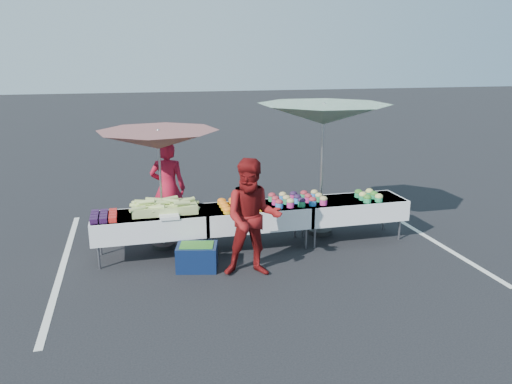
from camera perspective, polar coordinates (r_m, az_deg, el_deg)
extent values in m
plane|color=black|center=(8.82, 0.00, -6.28)|extent=(80.00, 80.00, 0.00)
cube|color=silver|center=(8.66, -21.18, -7.77)|extent=(0.10, 5.00, 0.00)
cube|color=silver|center=(10.05, 18.02, -4.30)|extent=(0.10, 5.00, 0.00)
cube|color=white|center=(8.34, -12.09, -2.60)|extent=(1.80, 0.75, 0.04)
cube|color=white|center=(8.39, -12.03, -3.64)|extent=(1.86, 0.81, 0.36)
cylinder|color=slate|center=(8.26, -17.51, -7.11)|extent=(0.04, 0.04, 0.39)
cylinder|color=slate|center=(8.81, -17.34, -5.68)|extent=(0.04, 0.04, 0.39)
cylinder|color=slate|center=(8.30, -6.10, -6.33)|extent=(0.04, 0.04, 0.39)
cylinder|color=slate|center=(8.85, -6.66, -4.96)|extent=(0.04, 0.04, 0.39)
cube|color=white|center=(8.58, 0.00, -1.74)|extent=(1.80, 0.75, 0.04)
cube|color=white|center=(8.63, 0.00, -2.76)|extent=(1.86, 0.81, 0.36)
cylinder|color=slate|center=(8.32, -5.00, -6.24)|extent=(0.04, 0.04, 0.39)
cylinder|color=slate|center=(8.87, -5.63, -4.88)|extent=(0.04, 0.04, 0.39)
cylinder|color=slate|center=(8.71, 5.74, -5.26)|extent=(0.04, 0.04, 0.39)
cylinder|color=slate|center=(9.24, 4.49, -4.02)|extent=(0.04, 0.04, 0.39)
cube|color=white|center=(9.17, 10.96, -0.89)|extent=(1.80, 0.75, 0.04)
cube|color=white|center=(9.22, 10.91, -1.85)|extent=(1.86, 0.81, 0.36)
cylinder|color=slate|center=(8.77, 6.72, -5.16)|extent=(0.04, 0.04, 0.39)
cylinder|color=slate|center=(9.29, 5.43, -3.94)|extent=(0.04, 0.04, 0.39)
cylinder|color=slate|center=(9.46, 16.07, -4.13)|extent=(0.04, 0.04, 0.39)
cylinder|color=slate|center=(9.94, 14.38, -3.06)|extent=(0.04, 0.04, 0.39)
cube|color=black|center=(8.08, -18.05, -3.15)|extent=(0.12, 0.12, 0.08)
cube|color=black|center=(8.22, -18.00, -2.85)|extent=(0.12, 0.12, 0.08)
cube|color=black|center=(8.35, -17.95, -2.56)|extent=(0.12, 0.12, 0.08)
cube|color=black|center=(8.48, -17.90, -2.28)|extent=(0.12, 0.12, 0.08)
cube|color=black|center=(8.07, -17.06, -3.09)|extent=(0.12, 0.12, 0.08)
cube|color=black|center=(8.21, -17.02, -2.79)|extent=(0.12, 0.12, 0.08)
cube|color=black|center=(8.34, -16.99, -2.50)|extent=(0.12, 0.12, 0.08)
cube|color=black|center=(8.47, -16.95, -2.22)|extent=(0.12, 0.12, 0.08)
cube|color=#B31813|center=(8.07, -16.07, -3.03)|extent=(0.12, 0.12, 0.08)
cube|color=#B31813|center=(8.20, -16.05, -2.73)|extent=(0.12, 0.12, 0.08)
cube|color=#B31813|center=(8.33, -16.03, -2.44)|extent=(0.12, 0.12, 0.08)
cube|color=#B31813|center=(8.47, -16.01, -2.16)|extent=(0.12, 0.12, 0.08)
cube|color=#A9D46D|center=(8.37, -10.43, -1.79)|extent=(1.05, 0.55, 0.14)
cylinder|color=#A9D46D|center=(8.53, -8.48, -1.14)|extent=(0.27, 0.09, 0.10)
cylinder|color=#A9D46D|center=(8.37, -13.08, -1.20)|extent=(0.27, 0.14, 0.07)
cylinder|color=#A9D46D|center=(8.23, -9.65, -0.97)|extent=(0.27, 0.14, 0.09)
cylinder|color=#A9D46D|center=(8.37, -13.36, -1.60)|extent=(0.27, 0.15, 0.10)
cylinder|color=#A9D46D|center=(8.28, -11.66, -1.37)|extent=(0.27, 0.15, 0.08)
cylinder|color=#A9D46D|center=(8.37, -10.74, -0.93)|extent=(0.27, 0.10, 0.10)
cylinder|color=#A9D46D|center=(8.25, -10.69, -1.18)|extent=(0.27, 0.07, 0.08)
cylinder|color=#A9D46D|center=(8.16, -11.27, -1.72)|extent=(0.27, 0.14, 0.09)
cylinder|color=#A9D46D|center=(8.52, -11.63, -0.84)|extent=(0.27, 0.12, 0.08)
cylinder|color=#A9D46D|center=(8.48, -7.43, -1.09)|extent=(0.27, 0.16, 0.08)
cylinder|color=#A9D46D|center=(8.29, -12.60, -1.34)|extent=(0.27, 0.11, 0.07)
cylinder|color=#A9D46D|center=(8.13, -10.92, -2.07)|extent=(0.27, 0.10, 0.07)
cylinder|color=#A9D46D|center=(8.48, -9.81, -0.74)|extent=(0.27, 0.12, 0.08)
cylinder|color=#A9D46D|center=(8.12, -13.39, -1.92)|extent=(0.27, 0.15, 0.08)
cylinder|color=#A9D46D|center=(8.36, -12.82, -1.08)|extent=(0.27, 0.10, 0.08)
cylinder|color=#A9D46D|center=(8.31, -9.00, -1.25)|extent=(0.27, 0.16, 0.10)
cylinder|color=#A9D46D|center=(8.25, -12.39, -1.10)|extent=(0.27, 0.12, 0.09)
cylinder|color=#A9D46D|center=(8.13, -8.45, -1.26)|extent=(0.27, 0.09, 0.07)
cylinder|color=#A9D46D|center=(8.19, -8.01, -1.62)|extent=(0.27, 0.10, 0.09)
cylinder|color=#A9D46D|center=(8.24, -8.66, -1.63)|extent=(0.27, 0.12, 0.09)
cylinder|color=#A9D46D|center=(8.58, -9.90, -1.08)|extent=(0.27, 0.10, 0.08)
cylinder|color=#A9D46D|center=(8.35, -7.89, -0.95)|extent=(0.27, 0.14, 0.10)
cylinder|color=#A9D46D|center=(8.58, -8.46, -1.03)|extent=(0.27, 0.12, 0.07)
cylinder|color=#A9D46D|center=(8.55, -8.88, -1.11)|extent=(0.27, 0.07, 0.10)
cylinder|color=#A9D46D|center=(8.17, -7.39, -1.83)|extent=(0.27, 0.09, 0.10)
cube|color=white|center=(8.05, -9.87, -2.79)|extent=(0.30, 0.25, 0.05)
cylinder|color=orange|center=(8.19, -3.25, -2.27)|extent=(0.15, 0.15, 0.05)
ellipsoid|color=orange|center=(8.18, -3.25, -2.00)|extent=(0.15, 0.15, 0.08)
cylinder|color=orange|center=(8.36, -3.49, -1.91)|extent=(0.15, 0.15, 0.05)
ellipsoid|color=orange|center=(8.35, -3.49, -1.65)|extent=(0.15, 0.15, 0.08)
cylinder|color=orange|center=(8.53, -3.72, -1.56)|extent=(0.15, 0.15, 0.05)
ellipsoid|color=orange|center=(8.51, -3.72, -1.30)|extent=(0.15, 0.15, 0.08)
cylinder|color=orange|center=(8.70, -3.94, -1.23)|extent=(0.15, 0.15, 0.05)
ellipsoid|color=orange|center=(8.68, -3.94, -0.98)|extent=(0.15, 0.15, 0.08)
cylinder|color=orange|center=(8.23, -1.88, -2.17)|extent=(0.15, 0.15, 0.05)
ellipsoid|color=orange|center=(8.21, -1.88, -1.90)|extent=(0.15, 0.15, 0.08)
cylinder|color=orange|center=(8.39, -2.15, -1.81)|extent=(0.15, 0.15, 0.05)
ellipsoid|color=orange|center=(8.38, -2.15, -1.55)|extent=(0.15, 0.15, 0.08)
cylinder|color=orange|center=(8.56, -2.40, -1.47)|extent=(0.15, 0.15, 0.05)
ellipsoid|color=orange|center=(8.55, -2.41, -1.21)|extent=(0.15, 0.15, 0.08)
cylinder|color=orange|center=(8.73, -2.65, -1.14)|extent=(0.15, 0.15, 0.05)
ellipsoid|color=orange|center=(8.72, -2.65, -0.89)|extent=(0.15, 0.15, 0.08)
cylinder|color=orange|center=(8.27, -0.53, -2.07)|extent=(0.15, 0.15, 0.05)
ellipsoid|color=orange|center=(8.26, -0.53, -1.80)|extent=(0.15, 0.15, 0.08)
cylinder|color=orange|center=(8.44, -0.82, -1.71)|extent=(0.15, 0.15, 0.05)
ellipsoid|color=orange|center=(8.43, -0.82, -1.45)|extent=(0.15, 0.15, 0.08)
cylinder|color=orange|center=(8.60, -1.10, -1.37)|extent=(0.15, 0.15, 0.05)
ellipsoid|color=orange|center=(8.59, -1.10, -1.12)|extent=(0.15, 0.15, 0.08)
cylinder|color=orange|center=(8.77, -1.37, -1.05)|extent=(0.15, 0.15, 0.05)
ellipsoid|color=orange|center=(8.76, -1.37, -0.80)|extent=(0.15, 0.15, 0.08)
cylinder|color=orange|center=(8.32, 0.81, -1.97)|extent=(0.15, 0.15, 0.05)
ellipsoid|color=orange|center=(8.31, 0.81, -1.70)|extent=(0.15, 0.15, 0.08)
cylinder|color=orange|center=(8.48, 0.49, -1.62)|extent=(0.15, 0.15, 0.05)
ellipsoid|color=orange|center=(8.47, 0.50, -1.36)|extent=(0.15, 0.15, 0.08)
cylinder|color=orange|center=(8.65, 0.19, -1.28)|extent=(0.15, 0.15, 0.05)
ellipsoid|color=orange|center=(8.64, 0.19, -1.03)|extent=(0.15, 0.15, 0.08)
cylinder|color=orange|center=(8.82, -0.10, -0.96)|extent=(0.15, 0.15, 0.05)
ellipsoid|color=orange|center=(8.81, -0.10, -0.71)|extent=(0.15, 0.15, 0.08)
cylinder|color=blue|center=(8.45, 2.67, -1.54)|extent=(0.13, 0.13, 0.10)
ellipsoid|color=maroon|center=(8.43, 2.68, -1.14)|extent=(0.14, 0.14, 0.10)
cylinder|color=#BC2877|center=(8.65, 2.25, -1.13)|extent=(0.13, 0.13, 0.10)
ellipsoid|color=maroon|center=(8.63, 2.25, -0.75)|extent=(0.14, 0.14, 0.10)
cylinder|color=#249055|center=(8.85, 1.84, -0.74)|extent=(0.13, 0.13, 0.10)
ellipsoid|color=maroon|center=(8.83, 1.85, -0.36)|extent=(0.14, 0.14, 0.10)
cylinder|color=#BC2877|center=(8.50, 3.96, -1.44)|extent=(0.13, 0.13, 0.10)
ellipsoid|color=tan|center=(8.49, 3.97, -1.05)|extent=(0.14, 0.14, 0.10)
cylinder|color=#249055|center=(8.70, 3.51, -1.03)|extent=(0.13, 0.13, 0.10)
ellipsoid|color=tan|center=(8.69, 3.52, -0.65)|extent=(0.14, 0.14, 0.10)
cylinder|color=blue|center=(8.91, 3.08, -0.65)|extent=(0.13, 0.13, 0.10)
ellipsoid|color=tan|center=(8.89, 3.09, -0.28)|extent=(0.14, 0.14, 0.10)
cylinder|color=#249055|center=(8.57, 5.23, -1.34)|extent=(0.13, 0.13, 0.10)
ellipsoid|color=black|center=(8.55, 5.24, -0.95)|extent=(0.14, 0.14, 0.10)
cylinder|color=blue|center=(8.77, 4.76, -0.94)|extent=(0.13, 0.13, 0.10)
ellipsoid|color=black|center=(8.75, 4.76, -0.56)|extent=(0.14, 0.14, 0.10)
cylinder|color=#BC2877|center=(8.97, 4.30, -0.56)|extent=(0.13, 0.13, 0.10)
ellipsoid|color=black|center=(8.95, 4.31, -0.19)|extent=(0.14, 0.14, 0.10)
cylinder|color=blue|center=(8.63, 6.49, -1.24)|extent=(0.13, 0.13, 0.10)
ellipsoid|color=maroon|center=(8.62, 6.50, -0.86)|extent=(0.14, 0.14, 0.10)
cylinder|color=#BC2877|center=(8.83, 5.98, -0.85)|extent=(0.13, 0.13, 0.10)
ellipsoid|color=maroon|center=(8.81, 5.99, -0.48)|extent=(0.14, 0.14, 0.10)
cylinder|color=#249055|center=(9.03, 5.50, -0.48)|extent=(0.13, 0.13, 0.10)
ellipsoid|color=maroon|center=(9.01, 5.51, -0.11)|extent=(0.14, 0.14, 0.10)
cylinder|color=#BC2877|center=(8.70, 7.72, -1.15)|extent=(0.13, 0.13, 0.10)
ellipsoid|color=tan|center=(8.69, 7.73, -0.77)|extent=(0.14, 0.14, 0.10)
cylinder|color=#249055|center=(8.90, 7.19, -0.76)|extent=(0.13, 0.13, 0.10)
ellipsoid|color=tan|center=(8.88, 7.21, -0.39)|extent=(0.14, 0.14, 0.10)
cylinder|color=blue|center=(9.10, 6.69, -0.39)|extent=(0.13, 0.13, 0.10)
ellipsoid|color=tan|center=(9.08, 6.70, -0.02)|extent=(0.14, 0.14, 0.10)
cylinder|color=#249055|center=(8.98, 12.60, -0.94)|extent=(0.14, 0.14, 0.08)
ellipsoid|color=#29651B|center=(8.96, 12.62, -0.60)|extent=(0.14, 0.14, 0.11)
cylinder|color=#249055|center=(9.13, 12.10, -0.63)|extent=(0.14, 0.14, 0.08)
ellipsoid|color=#C0CA5B|center=(9.12, 12.12, -0.30)|extent=(0.14, 0.14, 0.11)
cylinder|color=#249055|center=(9.29, 11.61, -0.34)|extent=(0.14, 0.14, 0.08)
ellipsoid|color=#29651B|center=(9.27, 11.63, -0.01)|extent=(0.14, 0.14, 0.11)
cylinder|color=#249055|center=(9.08, 13.84, -0.84)|extent=(0.14, 0.14, 0.08)
ellipsoid|color=#C0CA5B|center=(9.06, 13.86, -0.50)|extent=(0.14, 0.14, 0.11)
cylinder|color=#249055|center=(9.23, 13.32, -0.54)|extent=(0.14, 0.14, 0.08)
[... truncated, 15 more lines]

